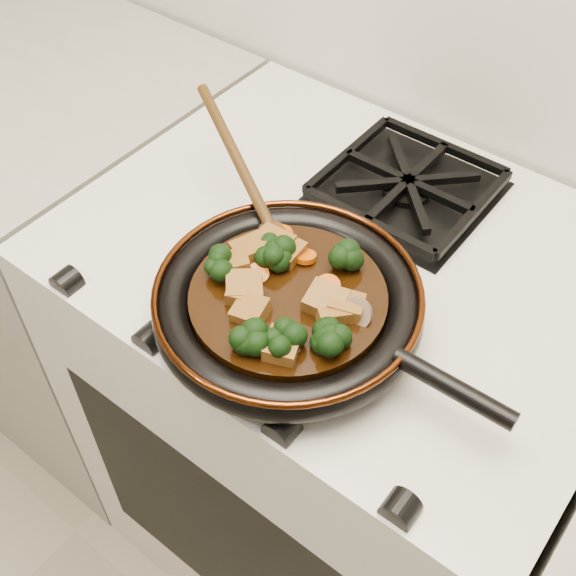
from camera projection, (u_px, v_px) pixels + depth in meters
The scene contains 32 objects.
stove at pixel (335, 423), 1.31m from camera, with size 0.76×0.60×0.90m, color beige.
burner_grate_front at pixel (288, 303), 0.89m from camera, with size 0.23×0.23×0.03m, color black, non-canonical shape.
burner_grate_back at pixel (407, 186), 1.04m from camera, with size 0.23×0.23×0.03m, color black, non-canonical shape.
skillet at pixel (290, 304), 0.85m from camera, with size 0.45×0.32×0.05m.
braising_sauce at pixel (288, 300), 0.85m from camera, with size 0.23×0.23×0.02m, color black.
tofu_cube_0 at pixel (286, 251), 0.87m from camera, with size 0.04×0.04×0.02m, color brown.
tofu_cube_1 at pixel (244, 288), 0.83m from camera, with size 0.04×0.04×0.02m, color brown.
tofu_cube_2 at pixel (282, 347), 0.78m from camera, with size 0.04×0.04×0.02m, color brown.
tofu_cube_3 at pixel (326, 302), 0.82m from camera, with size 0.04×0.04×0.02m, color brown.
tofu_cube_4 at pixel (332, 309), 0.81m from camera, with size 0.04×0.04×0.02m, color brown.
tofu_cube_5 at pixel (244, 291), 0.83m from camera, with size 0.04×0.04×0.02m, color brown.
tofu_cube_6 at pixel (345, 306), 0.82m from camera, with size 0.04×0.03×0.02m, color brown.
tofu_cube_7 at pixel (272, 246), 0.88m from camera, with size 0.04×0.05×0.02m, color brown.
tofu_cube_8 at pixel (251, 251), 0.87m from camera, with size 0.04×0.04×0.02m, color brown.
tofu_cube_9 at pixel (250, 311), 0.81m from camera, with size 0.04×0.04×0.02m, color brown.
tofu_cube_10 at pixel (233, 265), 0.86m from camera, with size 0.04×0.03×0.02m, color brown.
broccoli_floret_0 at pixel (275, 261), 0.86m from camera, with size 0.06×0.06×0.05m, color black, non-canonical shape.
broccoli_floret_1 at pixel (257, 342), 0.78m from camera, with size 0.06×0.06×0.05m, color black, non-canonical shape.
broccoli_floret_2 at pixel (327, 344), 0.78m from camera, with size 0.06×0.06×0.05m, color black, non-canonical shape.
broccoli_floret_3 at pixel (333, 343), 0.78m from camera, with size 0.06×0.06×0.05m, color black, non-canonical shape.
broccoli_floret_4 at pixel (279, 341), 0.78m from camera, with size 0.06×0.06×0.05m, color black, non-canonical shape.
broccoli_floret_5 at pixel (281, 245), 0.88m from camera, with size 0.06×0.06×0.05m, color black, non-canonical shape.
broccoli_floret_6 at pixel (353, 261), 0.86m from camera, with size 0.06×0.06×0.05m, color black, non-canonical shape.
broccoli_floret_7 at pixel (218, 269), 0.85m from camera, with size 0.06×0.06×0.05m, color black, non-canonical shape.
carrot_coin_0 at pixel (258, 274), 0.85m from camera, with size 0.03×0.03×0.01m, color #BB4505.
carrot_coin_1 at pixel (281, 236), 0.90m from camera, with size 0.03×0.03×0.01m, color #BB4505.
carrot_coin_2 at pixel (305, 257), 0.87m from camera, with size 0.03×0.03×0.01m, color #BB4505.
carrot_coin_3 at pixel (328, 286), 0.84m from camera, with size 0.03×0.03×0.01m, color #BB4505.
mushroom_slice_0 at pixel (286, 348), 0.78m from camera, with size 0.03×0.03×0.01m, color brown.
mushroom_slice_1 at pixel (356, 314), 0.81m from camera, with size 0.04×0.04×0.01m, color brown.
mushroom_slice_2 at pixel (269, 242), 0.89m from camera, with size 0.03×0.03×0.01m, color brown.
wooden_spoon at pixel (251, 188), 0.93m from camera, with size 0.16×0.10×0.27m.
Camera 1 is at (0.35, 1.09, 1.59)m, focal length 45.00 mm.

